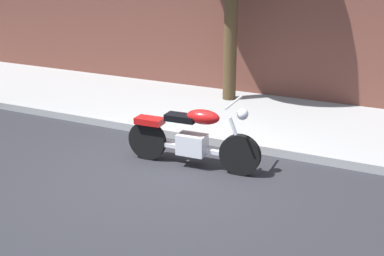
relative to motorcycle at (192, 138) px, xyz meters
name	(u,v)px	position (x,y,z in m)	size (l,w,h in m)	color
ground_plane	(170,173)	(-0.19, -0.37, -0.47)	(60.00, 60.00, 0.00)	#28282D
sidewalk	(239,116)	(-0.19, 2.47, -0.40)	(25.28, 3.06, 0.14)	#9C9C9C
motorcycle	(192,138)	(0.00, 0.00, 0.00)	(2.18, 0.70, 1.13)	black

